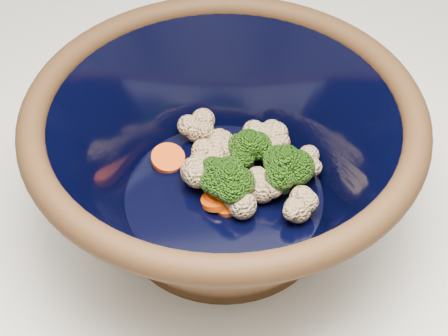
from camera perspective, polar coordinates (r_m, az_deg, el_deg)
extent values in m
cylinder|color=black|center=(0.60, 0.00, -3.98)|extent=(0.20, 0.20, 0.01)
torus|color=black|center=(0.51, 0.00, 5.22)|extent=(0.33, 0.33, 0.02)
cylinder|color=black|center=(0.58, 0.00, -2.44)|extent=(0.19, 0.19, 0.00)
cylinder|color=#608442|center=(0.57, 0.49, -2.45)|extent=(0.01, 0.01, 0.02)
ellipsoid|color=#2B6112|center=(0.55, 0.51, -0.85)|extent=(0.04, 0.04, 0.03)
cylinder|color=#608442|center=(0.58, -0.62, -1.76)|extent=(0.01, 0.01, 0.02)
ellipsoid|color=#2B6112|center=(0.56, -0.64, -0.34)|extent=(0.04, 0.04, 0.03)
cylinder|color=#608442|center=(0.60, 2.20, 0.55)|extent=(0.01, 0.01, 0.02)
ellipsoid|color=#2B6112|center=(0.58, 2.27, 2.16)|extent=(0.04, 0.04, 0.03)
cylinder|color=#608442|center=(0.58, 5.45, -1.27)|extent=(0.01, 0.01, 0.02)
ellipsoid|color=#2B6112|center=(0.56, 5.64, 0.52)|extent=(0.05, 0.05, 0.04)
sphere|color=beige|center=(0.57, 0.08, -1.68)|extent=(0.03, 0.03, 0.03)
sphere|color=beige|center=(0.61, 3.72, 2.59)|extent=(0.03, 0.03, 0.03)
sphere|color=beige|center=(0.60, 4.37, 1.63)|extent=(0.03, 0.03, 0.03)
sphere|color=beige|center=(0.58, -2.63, -0.29)|extent=(0.03, 0.03, 0.03)
sphere|color=beige|center=(0.59, 7.40, 0.24)|extent=(0.03, 0.03, 0.03)
sphere|color=beige|center=(0.56, 6.75, -3.74)|extent=(0.03, 0.03, 0.03)
sphere|color=beige|center=(0.59, -1.02, 0.82)|extent=(0.03, 0.03, 0.03)
sphere|color=beige|center=(0.57, 0.03, -1.28)|extent=(0.03, 0.03, 0.03)
sphere|color=beige|center=(0.62, -2.42, 3.51)|extent=(0.03, 0.03, 0.03)
sphere|color=beige|center=(0.56, 1.70, -3.40)|extent=(0.03, 0.03, 0.03)
sphere|color=beige|center=(0.57, 3.46, -1.87)|extent=(0.03, 0.03, 0.03)
sphere|color=beige|center=(0.60, -0.52, 1.73)|extent=(0.03, 0.03, 0.03)
cylinder|color=#D44109|center=(0.61, -5.14, 0.90)|extent=(0.03, 0.03, 0.01)
cylinder|color=#D44109|center=(0.57, 0.31, -3.31)|extent=(0.03, 0.03, 0.01)
cylinder|color=#D44109|center=(0.57, -0.52, -2.87)|extent=(0.03, 0.03, 0.01)
cylinder|color=#D44109|center=(0.57, -0.56, -2.44)|extent=(0.03, 0.03, 0.01)
cylinder|color=#D44109|center=(0.57, -0.22, -2.58)|extent=(0.03, 0.03, 0.01)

